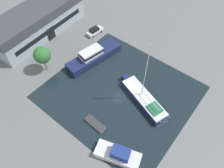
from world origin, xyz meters
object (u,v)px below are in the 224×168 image
(warehouse_building, at_px, (37,21))
(quay_tree_near_building, at_px, (42,55))
(sailboat_moored, at_px, (143,98))
(parked_car, at_px, (95,31))
(small_dinghy, at_px, (95,123))
(motor_cruiser, at_px, (93,56))
(cabin_boat, at_px, (118,155))

(warehouse_building, height_order, quay_tree_near_building, warehouse_building)
(sailboat_moored, bearing_deg, parked_car, 85.34)
(parked_car, relative_size, sailboat_moored, 0.32)
(warehouse_building, height_order, small_dinghy, warehouse_building)
(sailboat_moored, relative_size, motor_cruiser, 1.02)
(parked_car, height_order, sailboat_moored, sailboat_moored)
(parked_car, xyz_separation_m, small_dinghy, (-19.69, -17.55, -0.60))
(cabin_boat, bearing_deg, sailboat_moored, -3.82)
(quay_tree_near_building, height_order, small_dinghy, quay_tree_near_building)
(small_dinghy, height_order, cabin_boat, cabin_boat)
(sailboat_moored, bearing_deg, motor_cruiser, 101.14)
(quay_tree_near_building, relative_size, parked_car, 1.37)
(small_dinghy, bearing_deg, quay_tree_near_building, -98.46)
(parked_car, xyz_separation_m, motor_cruiser, (-7.35, -6.13, 0.38))
(sailboat_moored, distance_m, motor_cruiser, 15.58)
(quay_tree_near_building, relative_size, motor_cruiser, 0.45)
(parked_car, relative_size, small_dinghy, 1.06)
(warehouse_building, distance_m, small_dinghy, 31.18)
(warehouse_building, distance_m, parked_car, 14.55)
(quay_tree_near_building, xyz_separation_m, sailboat_moored, (6.70, -21.63, -3.81))
(quay_tree_near_building, height_order, sailboat_moored, sailboat_moored)
(warehouse_building, xyz_separation_m, sailboat_moored, (-0.92, -32.96, -2.80))
(warehouse_building, bearing_deg, parked_car, -55.84)
(parked_car, distance_m, cabin_boat, 32.97)
(sailboat_moored, height_order, cabin_boat, sailboat_moored)
(quay_tree_near_building, bearing_deg, small_dinghy, -101.04)
(sailboat_moored, bearing_deg, warehouse_building, 107.62)
(warehouse_building, distance_m, motor_cruiser, 17.74)
(warehouse_building, bearing_deg, cabin_boat, -112.98)
(warehouse_building, relative_size, quay_tree_near_building, 4.08)
(warehouse_building, height_order, sailboat_moored, sailboat_moored)
(quay_tree_near_building, height_order, parked_car, quay_tree_near_building)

